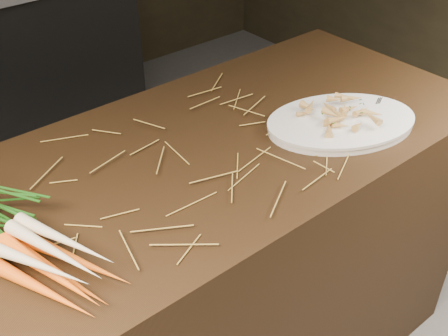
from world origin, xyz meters
name	(u,v)px	position (x,y,z in m)	size (l,w,h in m)	color
straw_bedding	(50,214)	(0.00, 0.30, 0.91)	(1.40, 0.60, 0.02)	#A37D31
root_veg_bunch	(2,233)	(-0.11, 0.27, 0.94)	(0.28, 0.49, 0.09)	#F04300
serving_platter	(341,124)	(0.74, 0.15, 0.91)	(0.39, 0.26, 0.02)	white
roasted_veg_heap	(342,113)	(0.74, 0.15, 0.94)	(0.19, 0.14, 0.04)	#B78E40
serving_fork	(393,115)	(0.86, 0.08, 0.92)	(0.01, 0.15, 0.00)	silver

